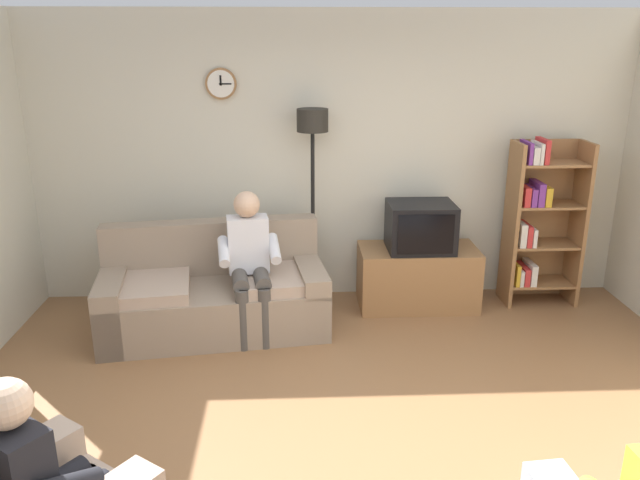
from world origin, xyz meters
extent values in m
plane|color=#8C603D|center=(0.00, 0.00, 0.00)|extent=(12.00, 12.00, 0.00)
cube|color=beige|center=(0.00, 2.66, 1.35)|extent=(6.20, 0.12, 2.70)
cylinder|color=olive|center=(-1.00, 2.58, 2.05)|extent=(0.28, 0.03, 0.28)
cylinder|color=white|center=(-1.00, 2.56, 2.05)|extent=(0.24, 0.01, 0.24)
cube|color=black|center=(-1.00, 2.56, 2.08)|extent=(0.02, 0.01, 0.09)
cube|color=black|center=(-0.96, 2.56, 2.05)|extent=(0.11, 0.01, 0.01)
cube|color=gray|center=(-1.06, 1.77, 0.21)|extent=(2.00, 1.09, 0.42)
cube|color=gray|center=(-1.11, 2.13, 0.66)|extent=(1.91, 0.46, 0.48)
cube|color=gray|center=(-0.23, 1.89, 0.28)|extent=(0.33, 0.86, 0.56)
cube|color=gray|center=(-1.89, 1.66, 0.28)|extent=(0.33, 0.86, 0.56)
cube|color=tan|center=(-0.56, 1.79, 0.47)|extent=(0.69, 0.76, 0.10)
cube|color=tan|center=(-1.55, 1.66, 0.47)|extent=(0.69, 0.76, 0.10)
cube|color=olive|center=(0.79, 2.25, 0.29)|extent=(1.10, 0.56, 0.57)
cube|color=black|center=(0.79, 2.51, 0.31)|extent=(1.10, 0.04, 0.03)
cube|color=black|center=(0.79, 2.23, 0.79)|extent=(0.60, 0.48, 0.44)
cube|color=black|center=(0.79, 1.98, 0.79)|extent=(0.50, 0.01, 0.36)
cube|color=olive|center=(1.66, 2.30, 0.78)|extent=(0.04, 0.36, 1.55)
cube|color=olive|center=(2.30, 2.30, 0.78)|extent=(0.04, 0.36, 1.55)
cube|color=olive|center=(1.98, 2.47, 0.78)|extent=(0.64, 0.02, 1.55)
cube|color=olive|center=(1.98, 2.30, 0.19)|extent=(0.60, 0.34, 0.02)
cube|color=gold|center=(1.73, 2.28, 0.31)|extent=(0.04, 0.28, 0.21)
cube|color=silver|center=(1.77, 2.28, 0.28)|extent=(0.03, 0.28, 0.15)
cube|color=red|center=(1.82, 2.28, 0.29)|extent=(0.05, 0.28, 0.17)
cube|color=silver|center=(1.88, 2.28, 0.31)|extent=(0.06, 0.28, 0.20)
cube|color=olive|center=(1.98, 2.30, 0.58)|extent=(0.60, 0.34, 0.02)
cube|color=silver|center=(1.74, 2.28, 0.70)|extent=(0.06, 0.28, 0.22)
cube|color=red|center=(1.80, 2.28, 0.69)|extent=(0.05, 0.28, 0.20)
cube|color=silver|center=(1.85, 2.28, 0.68)|extent=(0.04, 0.28, 0.17)
cube|color=olive|center=(1.98, 2.30, 0.97)|extent=(0.60, 0.34, 0.02)
cube|color=red|center=(1.74, 2.28, 1.07)|extent=(0.06, 0.28, 0.18)
cube|color=#72338C|center=(1.80, 2.28, 1.06)|extent=(0.05, 0.28, 0.16)
cube|color=#72338C|center=(1.87, 2.28, 1.09)|extent=(0.06, 0.28, 0.21)
cube|color=gold|center=(1.94, 2.28, 1.07)|extent=(0.06, 0.28, 0.17)
cube|color=olive|center=(1.98, 2.30, 1.36)|extent=(0.60, 0.34, 0.02)
cube|color=#72338C|center=(1.73, 2.28, 1.46)|extent=(0.03, 0.28, 0.19)
cube|color=silver|center=(1.78, 2.28, 1.44)|extent=(0.06, 0.28, 0.15)
cube|color=silver|center=(1.83, 2.28, 1.46)|extent=(0.03, 0.28, 0.19)
cube|color=red|center=(1.88, 2.28, 1.48)|extent=(0.04, 0.28, 0.22)
cylinder|color=black|center=(-0.19, 2.35, 0.01)|extent=(0.28, 0.28, 0.03)
cylinder|color=black|center=(-0.19, 2.35, 0.85)|extent=(0.04, 0.04, 1.70)
cylinder|color=black|center=(-0.19, 2.35, 1.75)|extent=(0.28, 0.28, 0.20)
cube|color=silver|center=(-0.76, 1.82, 0.78)|extent=(0.36, 0.24, 0.48)
sphere|color=#D8AD8C|center=(-0.76, 1.81, 1.13)|extent=(0.22, 0.22, 0.22)
cylinder|color=#4C4742|center=(-0.64, 1.65, 0.54)|extent=(0.18, 0.39, 0.13)
cylinder|color=#4C4742|center=(-0.82, 1.62, 0.54)|extent=(0.18, 0.39, 0.13)
cylinder|color=#4C4742|center=(-0.62, 1.46, 0.26)|extent=(0.12, 0.12, 0.52)
cylinder|color=#4C4742|center=(-0.80, 1.43, 0.26)|extent=(0.12, 0.12, 0.52)
cylinder|color=silver|center=(-0.54, 1.75, 0.76)|extent=(0.13, 0.34, 0.20)
cylinder|color=silver|center=(-0.95, 1.70, 0.76)|extent=(0.13, 0.34, 0.20)
cube|color=black|center=(-1.58, -0.94, 0.66)|extent=(0.39, 0.36, 0.48)
sphere|color=beige|center=(-1.58, -0.93, 1.01)|extent=(0.22, 0.22, 0.22)
cylinder|color=black|center=(-1.69, -0.73, 0.64)|extent=(0.27, 0.32, 0.20)
camera|label=1|loc=(-0.38, -3.24, 2.46)|focal=35.27mm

